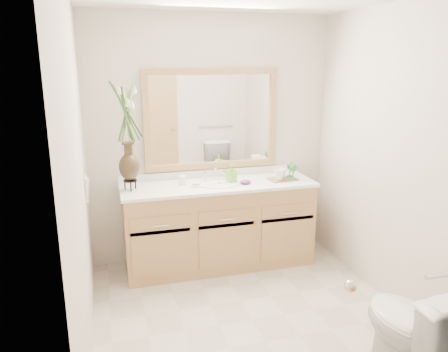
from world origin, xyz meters
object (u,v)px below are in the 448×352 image
object	(u,v)px
toilet	(413,332)
flower_vase	(127,123)
tray	(283,179)
tumbler	(182,180)
soap_bottle	(231,174)

from	to	relation	value
toilet	flower_vase	size ratio (longest dim) A/B	0.84
toilet	tray	xyz separation A→B (m)	(-0.06, 1.90, 0.47)
toilet	tumbler	distance (m)	2.30
tumbler	soap_bottle	world-z (taller)	soap_bottle
flower_vase	tumbler	distance (m)	0.75
tumbler	soap_bottle	xyz separation A→B (m)	(0.47, -0.03, 0.03)
toilet	flower_vase	world-z (taller)	flower_vase
soap_bottle	tray	size ratio (longest dim) A/B	0.57
toilet	soap_bottle	distance (m)	2.11
soap_bottle	tray	world-z (taller)	soap_bottle
flower_vase	tumbler	bearing A→B (deg)	5.45
tumbler	soap_bottle	distance (m)	0.47
toilet	flower_vase	distance (m)	2.69
toilet	soap_bottle	xyz separation A→B (m)	(-0.57, 1.96, 0.54)
tumbler	tray	size ratio (longest dim) A/B	0.32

